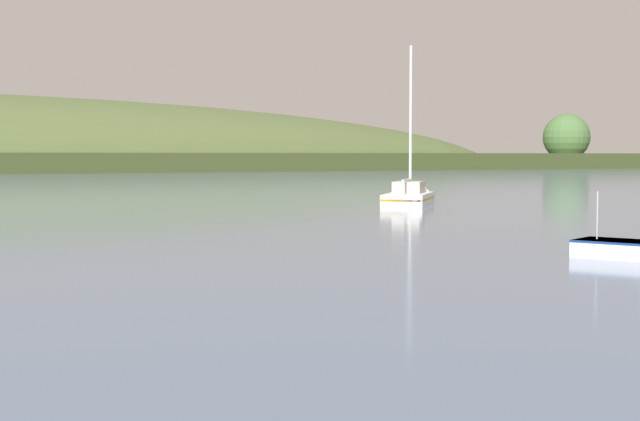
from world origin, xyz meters
name	(u,v)px	position (x,y,z in m)	size (l,w,h in m)	color
sailboat_midwater_white	(410,200)	(32.60, 71.89, 0.30)	(8.14, 8.49, 13.77)	white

